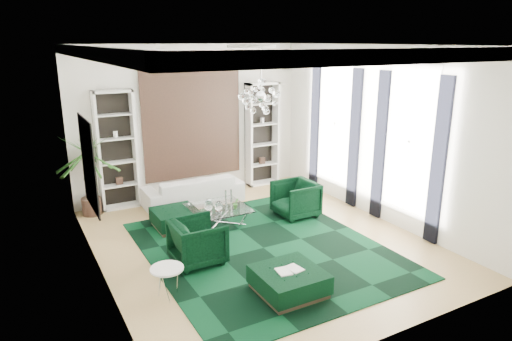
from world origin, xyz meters
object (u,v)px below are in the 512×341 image
ottoman_side (176,219)px  armchair_left (198,242)px  sofa (193,190)px  palm (87,164)px  armchair_right (295,199)px  side_table (168,283)px  ottoman_front (289,282)px  coffee_table (218,216)px

ottoman_side → armchair_left: bearing=-95.9°
sofa → palm: 2.51m
armchair_right → ottoman_side: 2.71m
side_table → palm: bearing=95.4°
sofa → palm: (-2.31, 0.45, 0.85)m
armchair_right → ottoman_front: (-1.93, -2.72, -0.21)m
armchair_right → coffee_table: 1.80m
armchair_left → side_table: armchair_left is taller
coffee_table → ottoman_side: (-0.86, 0.32, -0.01)m
coffee_table → ottoman_front: (-0.17, -3.07, -0.01)m
armchair_left → palm: bearing=20.3°
coffee_table → side_table: bearing=-129.8°
sofa → side_table: (-1.91, -3.81, -0.10)m
ottoman_side → coffee_table: bearing=-20.7°
sofa → armchair_right: (1.73, -1.90, 0.06)m
ottoman_side → side_table: side_table is taller
sofa → ottoman_side: sofa is taller
palm → sofa: bearing=-11.0°
ottoman_front → coffee_table: bearing=86.8°
armchair_left → coffee_table: bearing=-36.6°
sofa → coffee_table: bearing=89.0°
ottoman_front → armchair_left: bearing=117.1°
armchair_right → sofa: bearing=-137.6°
ottoman_front → ottoman_side: bearing=101.4°
armchair_right → coffee_table: armchair_right is taller
sofa → coffee_table: size_ratio=2.00×
armchair_left → palm: 3.70m
armchair_left → side_table: (-0.85, -0.87, -0.16)m
sofa → armchair_left: (-1.06, -2.94, 0.06)m
sofa → ottoman_front: sofa is taller
armchair_right → side_table: (-3.64, -1.92, -0.16)m
sofa → ottoman_front: (-0.20, -4.62, -0.15)m
side_table → armchair_right: bearing=27.7°
ottoman_front → side_table: side_table is taller
coffee_table → palm: palm is taller
armchair_left → coffee_table: armchair_left is taller
sofa → armchair_left: bearing=70.2°
ottoman_front → armchair_right: bearing=54.7°
palm → ottoman_front: bearing=-67.3°
sofa → ottoman_front: bearing=87.5°
ottoman_front → side_table: size_ratio=1.92×
armchair_left → sofa: bearing=-19.8°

